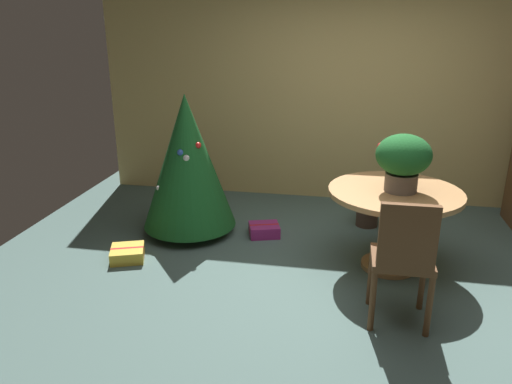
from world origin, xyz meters
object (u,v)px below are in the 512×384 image
(wooden_chair_near, at_px, (404,256))
(gift_box_purple, at_px, (264,230))
(holiday_tree, at_px, (187,161))
(gift_box_gold, at_px, (128,253))
(round_dining_table, at_px, (393,212))
(potted_plant, at_px, (368,203))
(flower_vase, at_px, (403,158))

(wooden_chair_near, distance_m, gift_box_purple, 1.89)
(holiday_tree, height_order, gift_box_purple, holiday_tree)
(gift_box_gold, bearing_deg, round_dining_table, 6.80)
(holiday_tree, xyz_separation_m, gift_box_gold, (-0.38, -0.71, -0.70))
(round_dining_table, bearing_deg, holiday_tree, 167.74)
(wooden_chair_near, xyz_separation_m, gift_box_purple, (-1.21, 1.37, -0.49))
(round_dining_table, height_order, potted_plant, round_dining_table)
(wooden_chair_near, bearing_deg, round_dining_table, 90.00)
(holiday_tree, bearing_deg, flower_vase, -12.40)
(holiday_tree, relative_size, potted_plant, 3.08)
(round_dining_table, xyz_separation_m, gift_box_gold, (-2.36, -0.28, -0.48))
(gift_box_purple, bearing_deg, wooden_chair_near, -48.60)
(flower_vase, distance_m, potted_plant, 1.23)
(potted_plant, bearing_deg, gift_box_gold, -150.85)
(round_dining_table, relative_size, holiday_tree, 0.79)
(gift_box_purple, distance_m, gift_box_gold, 1.38)
(wooden_chair_near, xyz_separation_m, gift_box_gold, (-2.36, 0.61, -0.49))
(holiday_tree, height_order, potted_plant, holiday_tree)
(round_dining_table, distance_m, holiday_tree, 2.04)
(gift_box_purple, xyz_separation_m, potted_plant, (1.04, 0.46, 0.20))
(gift_box_gold, bearing_deg, gift_box_purple, 33.40)
(flower_vase, bearing_deg, gift_box_gold, -173.60)
(holiday_tree, bearing_deg, wooden_chair_near, -33.72)
(flower_vase, relative_size, gift_box_purple, 1.35)
(flower_vase, distance_m, wooden_chair_near, 0.99)
(wooden_chair_near, xyz_separation_m, potted_plant, (-0.16, 1.83, -0.29))
(round_dining_table, distance_m, flower_vase, 0.48)
(gift_box_gold, bearing_deg, holiday_tree, 62.04)
(gift_box_purple, bearing_deg, potted_plant, 24.02)
(gift_box_purple, height_order, potted_plant, potted_plant)
(wooden_chair_near, bearing_deg, gift_box_purple, 131.40)
(round_dining_table, xyz_separation_m, gift_box_purple, (-1.21, 0.48, -0.47))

